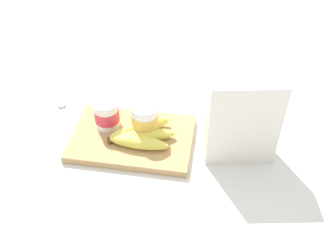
{
  "coord_description": "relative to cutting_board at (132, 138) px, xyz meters",
  "views": [
    {
      "loc": [
        0.22,
        -0.74,
        0.76
      ],
      "look_at": [
        0.1,
        0.0,
        0.07
      ],
      "focal_mm": 41.53,
      "sensor_mm": 36.0,
      "label": 1
    }
  ],
  "objects": [
    {
      "name": "yogurt_cup_back",
      "position": [
        0.03,
        0.02,
        0.06
      ],
      "size": [
        0.07,
        0.07,
        0.09
      ],
      "color": "white",
      "rests_on": "cutting_board"
    },
    {
      "name": "spoon",
      "position": [
        -0.23,
        0.09,
        -0.01
      ],
      "size": [
        0.08,
        0.12,
        0.01
      ],
      "color": "silver",
      "rests_on": "ground_plane"
    },
    {
      "name": "cutting_board",
      "position": [
        0.0,
        0.0,
        0.0
      ],
      "size": [
        0.33,
        0.22,
        0.02
      ],
      "primitive_type": "cube",
      "color": "tan",
      "rests_on": "ground_plane"
    },
    {
      "name": "cereal_box",
      "position": [
        0.29,
        0.0,
        0.11
      ],
      "size": [
        0.19,
        0.11,
        0.24
      ],
      "primitive_type": "cube",
      "rotation": [
        0.0,
        0.0,
        0.18
      ],
      "color": "white",
      "rests_on": "ground_plane"
    },
    {
      "name": "yogurt_cup_front",
      "position": [
        -0.07,
        0.03,
        0.05
      ],
      "size": [
        0.07,
        0.07,
        0.08
      ],
      "color": "white",
      "rests_on": "cutting_board"
    },
    {
      "name": "banana_bunch",
      "position": [
        0.03,
        -0.01,
        0.03
      ],
      "size": [
        0.18,
        0.14,
        0.04
      ],
      "color": "#DACF4D",
      "rests_on": "cutting_board"
    },
    {
      "name": "ground_plane",
      "position": [
        0.0,
        0.0,
        -0.01
      ],
      "size": [
        2.4,
        2.4,
        0.0
      ],
      "primitive_type": "plane",
      "color": "silver"
    }
  ]
}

